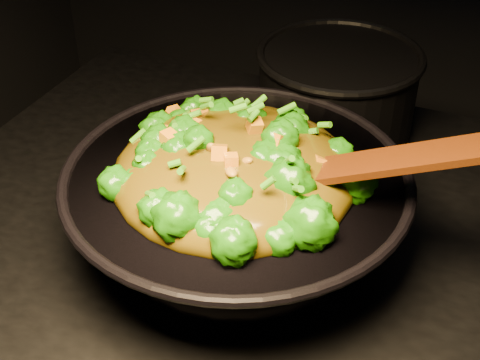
% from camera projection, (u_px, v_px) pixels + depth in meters
% --- Properties ---
extents(wok, '(0.55, 0.55, 0.12)m').
position_uv_depth(wok, '(237.00, 212.00, 0.85)').
color(wok, black).
rests_on(wok, stovetop).
extents(stir_fry, '(0.37, 0.37, 0.10)m').
position_uv_depth(stir_fry, '(234.00, 142.00, 0.78)').
color(stir_fry, '#1F6F07').
rests_on(stir_fry, wok).
extents(spatula, '(0.31, 0.08, 0.13)m').
position_uv_depth(spatula, '(366.00, 165.00, 0.74)').
color(spatula, '#3B1005').
rests_on(spatula, wok).
extents(back_pot, '(0.26, 0.26, 0.14)m').
position_uv_depth(back_pot, '(337.00, 92.00, 1.07)').
color(back_pot, black).
rests_on(back_pot, stovetop).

